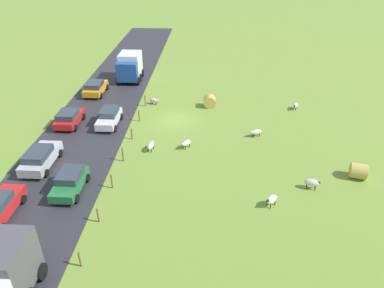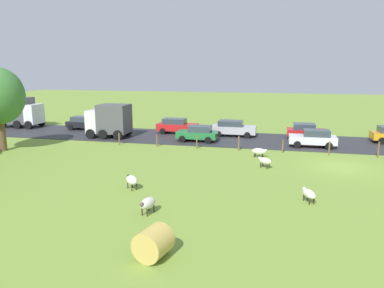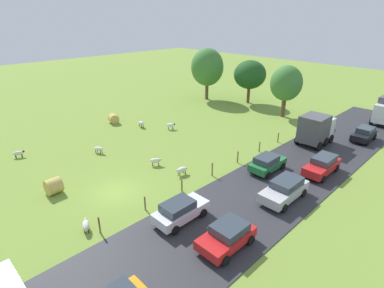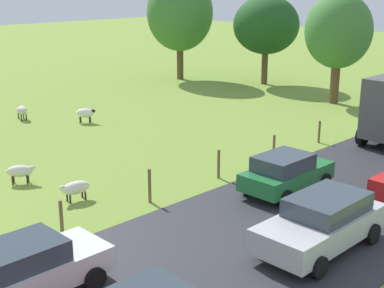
% 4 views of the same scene
% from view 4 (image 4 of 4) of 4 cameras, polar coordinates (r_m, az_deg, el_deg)
% --- Properties ---
extents(sheep_0, '(0.64, 1.25, 0.75)m').
position_cam_4_polar(sheep_0, '(21.02, -11.89, -4.44)').
color(sheep_0, silver).
rests_on(sheep_0, ground_plane).
extents(sheep_1, '(1.01, 1.12, 0.77)m').
position_cam_4_polar(sheep_1, '(23.31, -17.22, -2.68)').
color(sheep_1, silver).
rests_on(sheep_1, ground_plane).
extents(sheep_2, '(1.07, 1.09, 0.84)m').
position_cam_4_polar(sheep_2, '(32.39, -10.92, 3.12)').
color(sheep_2, white).
rests_on(sheep_2, ground_plane).
extents(sheep_6, '(1.26, 0.77, 0.82)m').
position_cam_4_polar(sheep_6, '(34.09, -17.07, 3.32)').
color(sheep_6, beige).
rests_on(sheep_6, ground_plane).
extents(tree_0, '(4.34, 4.34, 7.17)m').
position_cam_4_polar(tree_0, '(37.69, 14.81, 11.12)').
color(tree_0, brown).
rests_on(tree_0, ground_plane).
extents(tree_1, '(5.34, 5.34, 8.43)m').
position_cam_4_polar(tree_1, '(45.89, -1.26, 13.30)').
color(tree_1, brown).
rests_on(tree_1, ground_plane).
extents(tree_2, '(5.07, 5.07, 6.81)m').
position_cam_4_polar(tree_2, '(43.98, 7.62, 12.00)').
color(tree_2, brown).
rests_on(tree_2, ground_plane).
extents(fence_post_2, '(0.12, 0.12, 1.14)m').
position_cam_4_polar(fence_post_2, '(18.45, -13.27, -7.31)').
color(fence_post_2, brown).
rests_on(fence_post_2, ground_plane).
extents(fence_post_3, '(0.12, 0.12, 1.30)m').
position_cam_4_polar(fence_post_3, '(20.42, -4.37, -4.30)').
color(fence_post_3, brown).
rests_on(fence_post_3, ground_plane).
extents(fence_post_4, '(0.12, 0.12, 1.22)m').
position_cam_4_polar(fence_post_4, '(22.87, 2.75, -2.07)').
color(fence_post_4, brown).
rests_on(fence_post_4, ground_plane).
extents(fence_post_5, '(0.12, 0.12, 1.13)m').
position_cam_4_polar(fence_post_5, '(25.63, 8.40, -0.29)').
color(fence_post_5, brown).
rests_on(fence_post_5, ground_plane).
extents(fence_post_6, '(0.12, 0.12, 1.13)m').
position_cam_4_polar(fence_post_6, '(28.60, 12.92, 1.23)').
color(fence_post_6, brown).
rests_on(fence_post_6, ground_plane).
extents(car_3, '(2.14, 4.56, 1.63)m').
position_cam_4_polar(car_3, '(17.25, 13.18, -7.79)').
color(car_3, '#B7B7BC').
rests_on(car_3, road_strip).
extents(car_4, '(1.99, 3.89, 1.53)m').
position_cam_4_polar(car_4, '(21.42, 9.62, -2.90)').
color(car_4, '#237238').
rests_on(car_4, road_strip).
extents(car_5, '(1.97, 4.11, 1.57)m').
position_cam_4_polar(car_5, '(14.94, -16.61, -12.19)').
color(car_5, silver).
rests_on(car_5, road_strip).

